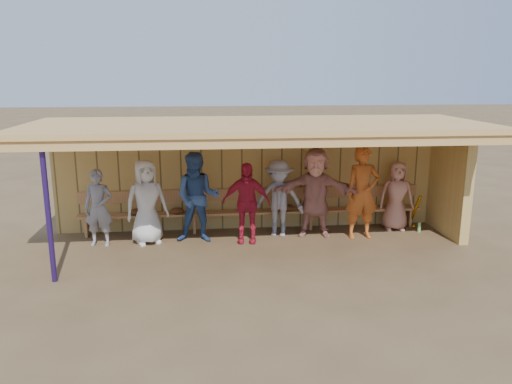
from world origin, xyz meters
The scene contains 12 objects.
ground centered at (0.00, 0.00, 0.00)m, with size 90.00×90.00×0.00m, color brown.
player_a centered at (-3.18, 0.39, 0.79)m, with size 0.58×0.38×1.58m, color gray.
player_b centered at (-2.23, 0.42, 0.88)m, with size 0.86×0.56×1.75m, color silver.
player_c centered at (-1.20, 0.45, 0.94)m, with size 0.91×0.71×1.88m, color #32528B.
player_d centered at (-0.21, 0.31, 0.84)m, with size 0.98×0.41×1.68m, color #BA1D33.
player_e centered at (0.52, 0.67, 0.83)m, with size 1.07×0.62×1.66m, color gray.
player_f centered at (1.29, 0.58, 0.96)m, with size 1.77×0.57×1.91m, color tan.
player_g centered at (2.25, 0.35, 0.98)m, with size 0.72×0.47×1.96m, color #B3521C.
player_h centered at (3.18, 0.81, 0.78)m, with size 0.76×0.49×1.55m, color tan.
dugout_structure centered at (0.39, 0.69, 1.69)m, with size 8.80×3.20×2.50m.
bench centered at (0.00, 1.12, 0.53)m, with size 7.60×0.34×0.93m.
dugout_equipment centered at (-0.29, 0.99, 0.49)m, with size 6.40×0.62×0.80m.
Camera 1 is at (-1.01, -9.55, 3.42)m, focal length 35.00 mm.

